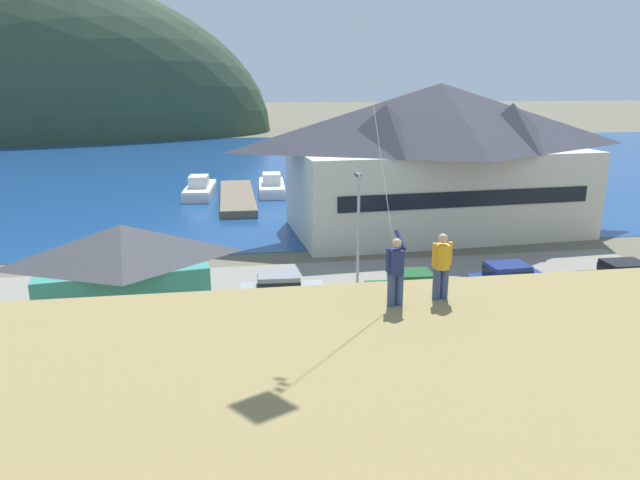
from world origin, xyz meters
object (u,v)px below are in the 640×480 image
object	(u,v)px
parked_car_mid_row_near	(621,277)
person_kite_flyer	(396,269)
parked_car_mid_row_center	(508,279)
parked_car_back_row_left	(281,290)
parked_car_mid_row_far	(236,358)
moored_boat_wharfside	(200,189)
parked_car_front_row_end	(405,340)
parking_light_pole	(358,221)
storage_shed_near_lot	(125,282)
storage_shed_waterside	(351,204)
person_companion	(442,264)
parked_car_front_row_silver	(408,288)
wharf_dock	(237,197)
harbor_lodge	(439,154)
parked_car_lone_by_shed	(534,338)
moored_boat_outer_mooring	(272,186)

from	to	relation	value
parked_car_mid_row_near	person_kite_flyer	bearing A→B (deg)	-140.49
parked_car_mid_row_center	parked_car_back_row_left	size ratio (longest dim) A/B	1.00
parked_car_mid_row_far	parked_car_mid_row_center	bearing A→B (deg)	25.92
moored_boat_wharfside	parked_car_front_row_end	bearing A→B (deg)	-75.76
parked_car_front_row_end	parking_light_pole	distance (m)	10.02
storage_shed_near_lot	parking_light_pole	size ratio (longest dim) A/B	1.28
storage_shed_waterside	parked_car_mid_row_near	bearing A→B (deg)	-53.80
moored_boat_wharfside	person_companion	distance (m)	47.47
parked_car_mid_row_far	parked_car_back_row_left	bearing A→B (deg)	72.04
storage_shed_waterside	parked_car_mid_row_far	size ratio (longest dim) A/B	1.63
parked_car_back_row_left	person_kite_flyer	xyz separation A→B (m)	(1.59, -14.78, 5.79)
storage_shed_waterside	parked_car_front_row_silver	world-z (taller)	storage_shed_waterside
moored_boat_wharfside	person_companion	size ratio (longest dim) A/B	4.81
wharf_dock	person_companion	size ratio (longest dim) A/B	9.16
harbor_lodge	parked_car_mid_row_near	size ratio (longest dim) A/B	5.61
storage_shed_near_lot	person_kite_flyer	distance (m)	15.40
person_companion	parked_car_mid_row_far	bearing A→B (deg)	126.30
harbor_lodge	parked_car_lone_by_shed	size ratio (longest dim) A/B	5.58
parked_car_mid_row_near	parked_car_mid_row_far	xyz separation A→B (m)	(-20.85, -6.50, 0.00)
moored_boat_outer_mooring	parked_car_back_row_left	xyz separation A→B (m)	(-2.04, -32.28, 0.34)
parked_car_mid_row_center	wharf_dock	bearing A→B (deg)	115.45
storage_shed_near_lot	parking_light_pole	xyz separation A→B (m)	(11.70, 5.57, 1.01)
harbor_lodge	storage_shed_waterside	distance (m)	7.58
wharf_dock	moored_boat_wharfside	world-z (taller)	moored_boat_wharfside
storage_shed_waterside	person_kite_flyer	bearing A→B (deg)	-99.97
storage_shed_near_lot	person_kite_flyer	xyz separation A→B (m)	(8.67, -12.07, 4.05)
moored_boat_wharfside	parking_light_pole	world-z (taller)	parking_light_pole
storage_shed_near_lot	parked_car_mid_row_near	bearing A→B (deg)	4.13
wharf_dock	parked_car_lone_by_shed	bearing A→B (deg)	-72.47
parked_car_front_row_end	person_companion	size ratio (longest dim) A/B	2.44
parked_car_mid_row_near	parked_car_mid_row_far	size ratio (longest dim) A/B	1.00
harbor_lodge	parked_car_front_row_silver	bearing A→B (deg)	-114.43
parked_car_mid_row_near	person_companion	world-z (taller)	person_companion
harbor_lodge	moored_boat_outer_mooring	size ratio (longest dim) A/B	2.87
moored_boat_outer_mooring	person_kite_flyer	xyz separation A→B (m)	(-0.45, -47.06, 6.13)
parked_car_lone_by_shed	parked_car_front_row_end	size ratio (longest dim) A/B	1.00
storage_shed_near_lot	parked_car_back_row_left	distance (m)	7.77
wharf_dock	person_kite_flyer	distance (m)	44.20
parked_car_lone_by_shed	parked_car_mid_row_far	xyz separation A→B (m)	(-12.22, 0.06, 0.00)
harbor_lodge	parked_car_front_row_silver	xyz separation A→B (m)	(-6.88, -15.15, -4.91)
moored_boat_outer_mooring	storage_shed_near_lot	bearing A→B (deg)	-104.60
wharf_dock	parking_light_pole	bearing A→B (deg)	-76.48
parked_car_front_row_silver	wharf_dock	bearing A→B (deg)	105.38
moored_boat_outer_mooring	parked_car_mid_row_near	distance (m)	36.99
parked_car_back_row_left	person_kite_flyer	world-z (taller)	person_kite_flyer
parked_car_front_row_silver	person_kite_flyer	bearing A→B (deg)	-109.34
parked_car_front_row_end	parking_light_pole	world-z (taller)	parking_light_pole
parked_car_mid_row_far	person_companion	xyz separation A→B (m)	(5.26, -7.16, 5.77)
moored_boat_outer_mooring	parked_car_front_row_end	xyz separation A→B (m)	(2.46, -39.06, 0.34)
moored_boat_outer_mooring	parked_car_front_row_end	bearing A→B (deg)	-86.39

